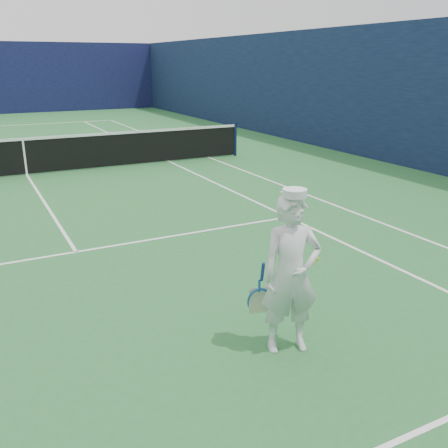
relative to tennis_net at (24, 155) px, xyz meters
name	(u,v)px	position (x,y,z in m)	size (l,w,h in m)	color
ground	(27,175)	(0.00, 0.00, -0.55)	(80.00, 80.00, 0.00)	#276730
court_markings	(27,175)	(0.00, 0.00, -0.55)	(11.03, 23.83, 0.01)	white
windscreen_fence	(17,99)	(0.00, 0.00, 1.45)	(20.12, 36.12, 4.00)	#0F1239
tennis_net	(24,155)	(0.00, 0.00, 0.00)	(12.88, 0.09, 1.07)	#141E4C
tennis_player	(291,274)	(1.45, -10.31, 0.30)	(0.73, 0.64, 1.76)	white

